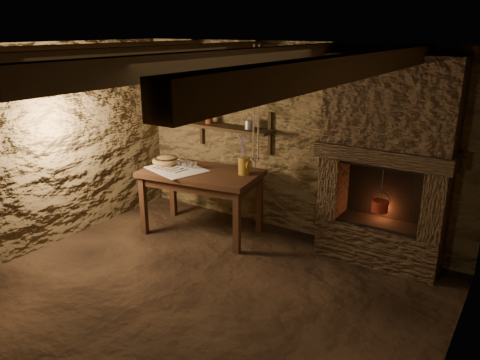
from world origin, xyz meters
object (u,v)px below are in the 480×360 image
Objects in this scene: wooden_bowl at (166,161)px; iron_stockpot at (235,85)px; red_pot at (380,205)px; stoneware_jug at (244,158)px; work_table at (202,200)px.

iron_stockpot is (0.73, 0.55, 0.98)m from wooden_bowl.
wooden_bowl is 0.68× the size of red_pot.
stoneware_jug reaches higher than wooden_bowl.
work_table is 2.91× the size of red_pot.
red_pot is at bearing 30.83° from stoneware_jug.
work_table is at bearing -138.04° from stoneware_jug.
red_pot reaches higher than wooden_bowl.
stoneware_jug is 0.96m from iron_stockpot.
red_pot is at bearing -3.45° from iron_stockpot.
wooden_bowl is 1.34m from iron_stockpot.
work_table is at bearing -168.68° from red_pot.
wooden_bowl is at bearing -143.34° from iron_stockpot.
stoneware_jug is 1.68m from red_pot.
wooden_bowl is at bearing 171.18° from work_table.
stoneware_jug reaches higher than red_pot.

